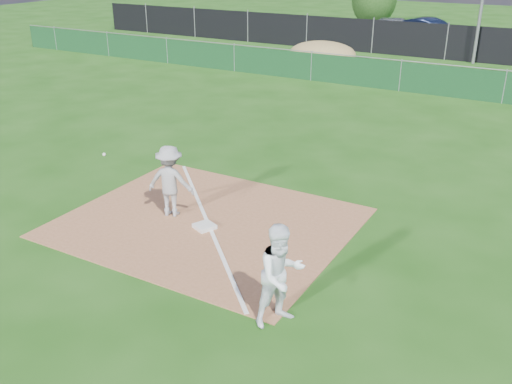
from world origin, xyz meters
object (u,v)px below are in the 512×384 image
first_base (205,226)px  play_at_first (170,181)px  car_left (397,28)px  car_mid (430,32)px  runner (281,275)px

first_base → play_at_first: play_at_first is taller
car_left → car_mid: size_ratio=0.92×
runner → first_base: bearing=84.9°
first_base → play_at_first: 1.28m
play_at_first → car_left: bearing=96.9°
play_at_first → car_mid: 26.45m
play_at_first → runner: runner is taller
play_at_first → car_mid: size_ratio=0.55×
runner → car_left: 30.38m
runner → car_left: size_ratio=0.41×
first_base → car_left: (-4.30, 27.44, 0.67)m
car_left → car_mid: bearing=-120.0°
runner → car_mid: (-4.96, 28.69, -0.09)m
play_at_first → car_left: play_at_first is taller
first_base → car_left: 27.79m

